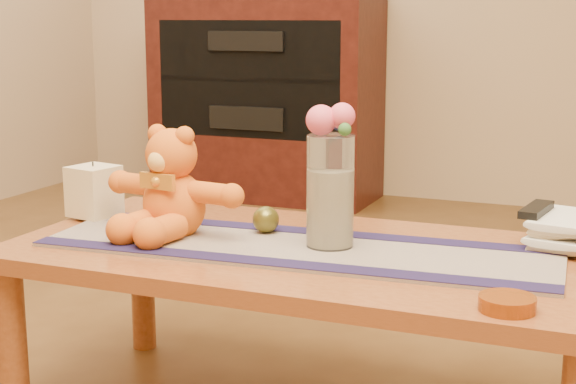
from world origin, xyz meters
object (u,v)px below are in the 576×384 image
at_px(bronze_ball, 266,220).
at_px(pillar_candle, 94,191).
at_px(teddy_bear, 174,183).
at_px(glass_vase, 330,191).
at_px(amber_dish, 507,304).
at_px(tv_remote, 536,210).
at_px(book_bottom, 536,239).

bearing_deg(bronze_ball, pillar_candle, -179.64).
relative_size(teddy_bear, glass_vase, 1.43).
height_order(teddy_bear, bronze_ball, teddy_bear).
bearing_deg(teddy_bear, amber_dish, -8.37).
height_order(glass_vase, bronze_ball, glass_vase).
relative_size(teddy_bear, amber_dish, 3.51).
bearing_deg(tv_remote, bronze_ball, -156.74).
distance_m(bronze_ball, book_bottom, 0.65).
distance_m(pillar_candle, tv_remote, 1.14).
bearing_deg(book_bottom, bronze_ball, -158.93).
bearing_deg(glass_vase, pillar_candle, 175.45).
xyz_separation_m(bronze_ball, book_bottom, (0.63, 0.18, -0.03)).
height_order(teddy_bear, tv_remote, teddy_bear).
xyz_separation_m(tv_remote, amber_dish, (0.01, -0.51, -0.07)).
bearing_deg(teddy_bear, bronze_ball, 30.59).
height_order(glass_vase, amber_dish, glass_vase).
height_order(book_bottom, amber_dish, amber_dish).
relative_size(pillar_candle, bronze_ball, 2.02).
distance_m(glass_vase, bronze_ball, 0.22).
bearing_deg(book_bottom, teddy_bear, -157.30).
bearing_deg(amber_dish, tv_remote, 91.23).
distance_m(teddy_bear, amber_dish, 0.89).
xyz_separation_m(teddy_bear, glass_vase, (0.40, 0.03, 0.00)).
distance_m(teddy_bear, bronze_ball, 0.24).
distance_m(tv_remote, amber_dish, 0.51).
relative_size(pillar_candle, book_bottom, 0.60).
distance_m(teddy_bear, glass_vase, 0.40).
bearing_deg(amber_dish, glass_vase, 147.94).
xyz_separation_m(teddy_bear, bronze_ball, (0.21, 0.09, -0.09)).
height_order(teddy_bear, glass_vase, glass_vase).
bearing_deg(pillar_candle, amber_dish, -16.43).
height_order(tv_remote, amber_dish, tv_remote).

